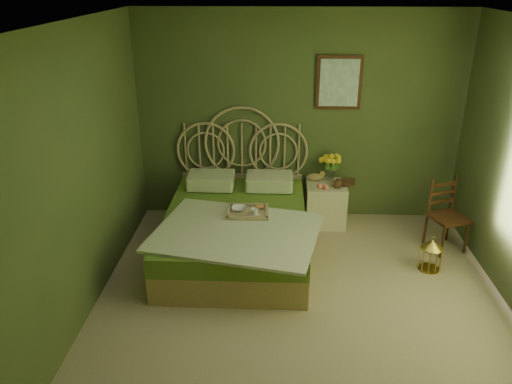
{
  "coord_description": "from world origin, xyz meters",
  "views": [
    {
      "loc": [
        -0.26,
        -3.77,
        2.94
      ],
      "look_at": [
        -0.47,
        1.0,
        0.85
      ],
      "focal_mm": 35.0,
      "sensor_mm": 36.0,
      "label": 1
    }
  ],
  "objects_px": {
    "nightstand": "(326,197)",
    "chair": "(447,210)",
    "bed": "(236,227)",
    "birdcage": "(431,255)"
  },
  "relations": [
    {
      "from": "birdcage",
      "to": "nightstand",
      "type": "bearing_deg",
      "value": 134.24
    },
    {
      "from": "bed",
      "to": "nightstand",
      "type": "relative_size",
      "value": 2.4
    },
    {
      "from": "chair",
      "to": "birdcage",
      "type": "bearing_deg",
      "value": -139.78
    },
    {
      "from": "nightstand",
      "to": "birdcage",
      "type": "height_order",
      "value": "nightstand"
    },
    {
      "from": "nightstand",
      "to": "chair",
      "type": "bearing_deg",
      "value": -21.99
    },
    {
      "from": "bed",
      "to": "nightstand",
      "type": "xyz_separation_m",
      "value": [
        1.08,
        0.77,
        0.04
      ]
    },
    {
      "from": "bed",
      "to": "chair",
      "type": "height_order",
      "value": "bed"
    },
    {
      "from": "nightstand",
      "to": "chair",
      "type": "relative_size",
      "value": 1.15
    },
    {
      "from": "chair",
      "to": "birdcage",
      "type": "relative_size",
      "value": 2.39
    },
    {
      "from": "nightstand",
      "to": "birdcage",
      "type": "distance_m",
      "value": 1.5
    }
  ]
}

